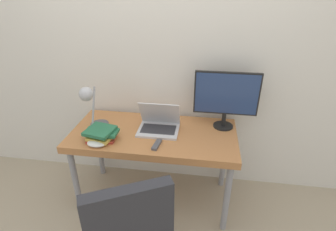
# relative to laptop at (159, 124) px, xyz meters

# --- Properties ---
(ground_plane) EXTENTS (12.00, 12.00, 0.00)m
(ground_plane) POSITION_rel_laptop_xyz_m (-0.04, -0.37, -0.77)
(ground_plane) COLOR tan
(wall_back) EXTENTS (8.00, 0.05, 2.60)m
(wall_back) POSITION_rel_laptop_xyz_m (-0.04, 0.35, 0.53)
(wall_back) COLOR silver
(wall_back) RESTS_ON ground_plane
(desk) EXTENTS (1.36, 0.65, 0.72)m
(desk) POSITION_rel_laptop_xyz_m (-0.04, -0.04, -0.12)
(desk) COLOR #B77542
(desk) RESTS_ON ground_plane
(laptop) EXTENTS (0.33, 0.26, 0.25)m
(laptop) POSITION_rel_laptop_xyz_m (0.00, 0.00, 0.00)
(laptop) COLOR silver
(laptop) RESTS_ON desk
(monitor) EXTENTS (0.52, 0.17, 0.48)m
(monitor) POSITION_rel_laptop_xyz_m (0.53, 0.14, 0.23)
(monitor) COLOR black
(monitor) RESTS_ON desk
(desk_lamp) EXTENTS (0.16, 0.29, 0.41)m
(desk_lamp) POSITION_rel_laptop_xyz_m (-0.52, -0.12, 0.22)
(desk_lamp) COLOR #4C4C51
(desk_lamp) RESTS_ON desk
(book_stack) EXTENTS (0.26, 0.23, 0.09)m
(book_stack) POSITION_rel_laptop_xyz_m (-0.42, -0.21, -0.00)
(book_stack) COLOR #B2382D
(book_stack) RESTS_ON desk
(tv_remote) EXTENTS (0.06, 0.14, 0.02)m
(tv_remote) POSITION_rel_laptop_xyz_m (0.03, -0.24, -0.04)
(tv_remote) COLOR #4C4C51
(tv_remote) RESTS_ON desk
(game_controller) EXTENTS (0.15, 0.10, 0.04)m
(game_controller) POSITION_rel_laptop_xyz_m (-0.43, -0.30, -0.03)
(game_controller) COLOR white
(game_controller) RESTS_ON desk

